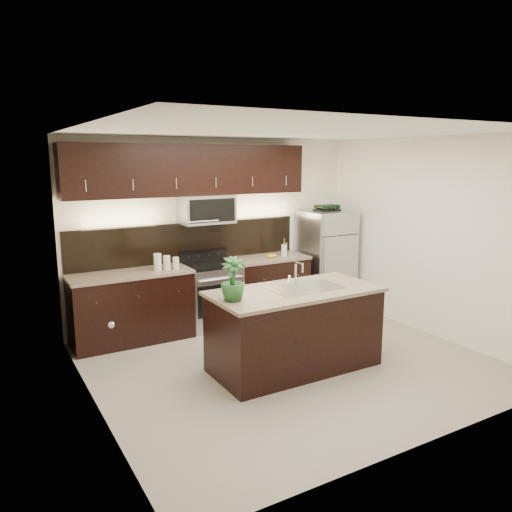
# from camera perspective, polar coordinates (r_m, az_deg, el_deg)

# --- Properties ---
(ground) EXTENTS (4.50, 4.50, 0.00)m
(ground) POSITION_cam_1_polar(r_m,az_deg,el_deg) (6.12, 4.02, -12.10)
(ground) COLOR gray
(ground) RESTS_ON ground
(room_walls) EXTENTS (4.52, 4.02, 2.71)m
(room_walls) POSITION_cam_1_polar(r_m,az_deg,el_deg) (5.58, 3.52, 3.75)
(room_walls) COLOR silver
(room_walls) RESTS_ON ground
(counter_run) EXTENTS (3.51, 0.65, 0.94)m
(counter_run) POSITION_cam_1_polar(r_m,az_deg,el_deg) (7.16, -6.62, -4.68)
(counter_run) COLOR black
(counter_run) RESTS_ON ground
(upper_fixtures) EXTENTS (3.49, 0.40, 1.66)m
(upper_fixtures) POSITION_cam_1_polar(r_m,az_deg,el_deg) (7.04, -7.21, 8.83)
(upper_fixtures) COLOR black
(upper_fixtures) RESTS_ON counter_run
(island) EXTENTS (1.96, 0.96, 0.94)m
(island) POSITION_cam_1_polar(r_m,az_deg,el_deg) (5.84, 4.41, -8.30)
(island) COLOR black
(island) RESTS_ON ground
(sink_faucet) EXTENTS (0.84, 0.50, 0.28)m
(sink_faucet) POSITION_cam_1_polar(r_m,az_deg,el_deg) (5.79, 5.65, -3.48)
(sink_faucet) COLOR silver
(sink_faucet) RESTS_ON island
(refrigerator) EXTENTS (0.76, 0.69, 1.59)m
(refrigerator) POSITION_cam_1_polar(r_m,az_deg,el_deg) (8.15, 7.97, -0.45)
(refrigerator) COLOR #B2B2B7
(refrigerator) RESTS_ON ground
(wine_rack) EXTENTS (0.39, 0.24, 0.10)m
(wine_rack) POSITION_cam_1_polar(r_m,az_deg,el_deg) (8.02, 8.13, 5.43)
(wine_rack) COLOR black
(wine_rack) RESTS_ON refrigerator
(plant) EXTENTS (0.31, 0.31, 0.46)m
(plant) POSITION_cam_1_polar(r_m,az_deg,el_deg) (5.21, -2.67, -2.66)
(plant) COLOR #1F4F20
(plant) RESTS_ON island
(canisters) EXTENTS (0.33, 0.14, 0.22)m
(canisters) POSITION_cam_1_polar(r_m,az_deg,el_deg) (6.78, -10.41, -0.72)
(canisters) COLOR silver
(canisters) RESTS_ON counter_run
(french_press) EXTENTS (0.09, 0.09, 0.27)m
(french_press) POSITION_cam_1_polar(r_m,az_deg,el_deg) (7.65, 3.23, 0.77)
(french_press) COLOR silver
(french_press) RESTS_ON counter_run
(bananas) EXTENTS (0.19, 0.17, 0.05)m
(bananas) POSITION_cam_1_polar(r_m,az_deg,el_deg) (7.49, 1.55, -0.02)
(bananas) COLOR yellow
(bananas) RESTS_ON counter_run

